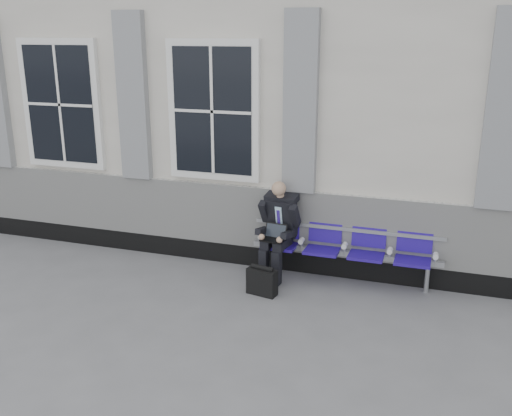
% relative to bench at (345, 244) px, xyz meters
% --- Properties ---
extents(ground, '(70.00, 70.00, 0.00)m').
position_rel_bench_xyz_m(ground, '(-2.30, -1.32, -0.55)').
color(ground, slate).
rests_on(ground, ground).
extents(station_building, '(14.40, 4.40, 4.49)m').
position_rel_bench_xyz_m(station_building, '(-2.32, 2.15, 1.67)').
color(station_building, silver).
rests_on(station_building, ground).
extents(bench, '(2.60, 0.47, 0.91)m').
position_rel_bench_xyz_m(bench, '(0.00, 0.00, 0.00)').
color(bench, '#9EA0A3').
rests_on(bench, ground).
extents(businessman, '(0.57, 0.77, 1.39)m').
position_rel_bench_xyz_m(businessman, '(-0.91, -0.13, 0.20)').
color(businessman, black).
rests_on(businessman, ground).
extents(briefcase, '(0.42, 0.24, 0.41)m').
position_rel_bench_xyz_m(briefcase, '(-0.95, -0.75, -0.37)').
color(briefcase, black).
rests_on(briefcase, ground).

